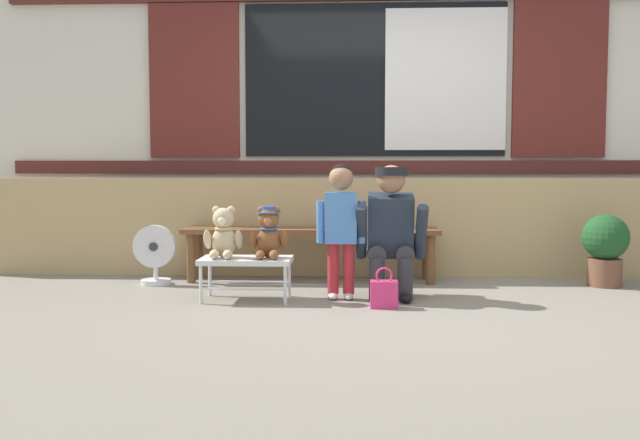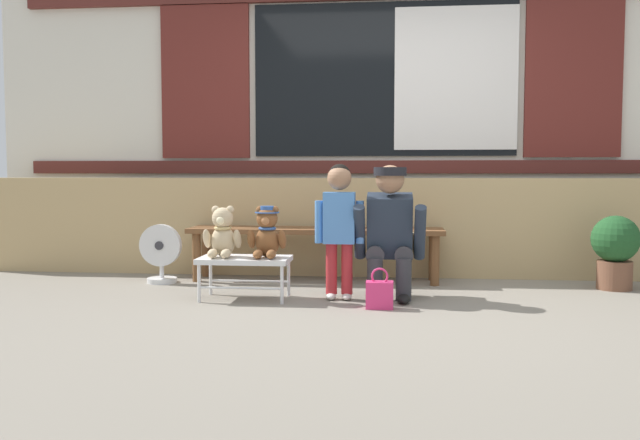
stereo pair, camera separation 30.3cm
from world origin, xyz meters
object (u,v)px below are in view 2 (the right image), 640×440
wooden_bench_long (316,236)px  adult_crouching (391,231)px  floor_fan (161,254)px  child_standing (339,216)px  handbag_on_ground (380,294)px  potted_plant (615,248)px  small_display_bench (245,262)px  teddy_bear_plain (222,234)px  teddy_bear_with_hat (267,233)px

wooden_bench_long → adult_crouching: adult_crouching is taller
adult_crouching → floor_fan: (-1.86, 0.48, -0.24)m
floor_fan → wooden_bench_long: bearing=11.1°
child_standing → handbag_on_ground: size_ratio=3.52×
child_standing → potted_plant: 2.19m
child_standing → handbag_on_ground: 0.65m
small_display_bench → teddy_bear_plain: 0.25m
child_standing → potted_plant: child_standing is taller
floor_fan → teddy_bear_plain: bearing=-42.5°
wooden_bench_long → small_display_bench: size_ratio=3.28×
wooden_bench_long → teddy_bear_plain: (-0.57, -0.86, 0.09)m
wooden_bench_long → child_standing: size_ratio=2.19×
small_display_bench → teddy_bear_with_hat: 0.26m
wooden_bench_long → potted_plant: potted_plant is taller
small_display_bench → floor_fan: 1.03m
teddy_bear_plain → adult_crouching: adult_crouching is taller
adult_crouching → handbag_on_ground: 0.53m
adult_crouching → handbag_on_ground: bearing=-100.7°
teddy_bear_plain → floor_fan: bearing=137.5°
small_display_bench → handbag_on_ground: 1.00m
floor_fan → small_display_bench: bearing=-36.6°
small_display_bench → teddy_bear_plain: size_ratio=1.76×
teddy_bear_with_hat → floor_fan: 1.19m
wooden_bench_long → teddy_bear_plain: bearing=-123.5°
handbag_on_ground → potted_plant: size_ratio=0.48×
teddy_bear_plain → teddy_bear_with_hat: 0.32m
small_display_bench → potted_plant: size_ratio=1.12×
wooden_bench_long → teddy_bear_with_hat: teddy_bear_with_hat is taller
small_display_bench → adult_crouching: bearing=7.4°
teddy_bear_plain → handbag_on_ground: 1.20m
adult_crouching → handbag_on_ground: (-0.07, -0.36, -0.38)m
teddy_bear_with_hat → potted_plant: size_ratio=0.64×
potted_plant → teddy_bear_plain: bearing=-166.6°
potted_plant → child_standing: bearing=-163.1°
wooden_bench_long → floor_fan: (-1.24, -0.24, -0.13)m
teddy_bear_with_hat → potted_plant: (2.58, 0.69, -0.15)m
potted_plant → teddy_bear_with_hat: bearing=-165.0°
teddy_bear_with_hat → small_display_bench: bearing=-179.2°
teddy_bear_plain → handbag_on_ground: bearing=-11.6°
adult_crouching → floor_fan: bearing=165.5°
small_display_bench → floor_fan: (-0.83, 0.62, -0.03)m
wooden_bench_long → floor_fan: floor_fan is taller
teddy_bear_with_hat → adult_crouching: bearing=8.7°
small_display_bench → potted_plant: potted_plant is taller
wooden_bench_long → small_display_bench: 0.96m
wooden_bench_long → child_standing: (0.26, -0.79, 0.22)m
child_standing → handbag_on_ground: (0.29, -0.29, -0.50)m
wooden_bench_long → handbag_on_ground: size_ratio=7.72×
wooden_bench_long → teddy_bear_plain: teddy_bear_plain is taller
teddy_bear_with_hat → child_standing: (0.51, 0.06, 0.12)m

